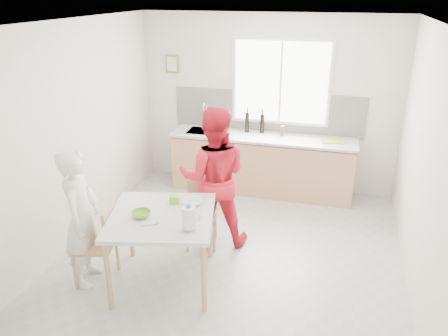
% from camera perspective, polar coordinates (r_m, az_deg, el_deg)
% --- Properties ---
extents(ground, '(4.50, 4.50, 0.00)m').
position_cam_1_polar(ground, '(5.40, 0.88, -11.52)').
color(ground, '#B7B7B2').
rests_on(ground, ground).
extents(room_shell, '(4.50, 4.50, 4.50)m').
position_cam_1_polar(room_shell, '(4.68, 1.00, 5.41)').
color(room_shell, silver).
rests_on(room_shell, ground).
extents(window, '(1.50, 0.06, 1.30)m').
position_cam_1_polar(window, '(6.76, 7.45, 11.04)').
color(window, white).
rests_on(window, room_shell).
extents(backsplash, '(3.00, 0.02, 0.65)m').
position_cam_1_polar(backsplash, '(6.91, 5.62, 7.32)').
color(backsplash, white).
rests_on(backsplash, room_shell).
extents(picture_frame, '(0.22, 0.03, 0.28)m').
position_cam_1_polar(picture_frame, '(7.17, -6.80, 13.36)').
color(picture_frame, '#5C8C3F').
rests_on(picture_frame, room_shell).
extents(kitchen_counter, '(2.84, 0.64, 1.37)m').
position_cam_1_polar(kitchen_counter, '(6.89, 4.91, 0.23)').
color(kitchen_counter, tan).
rests_on(kitchen_counter, ground).
extents(dining_table, '(1.29, 1.29, 0.83)m').
position_cam_1_polar(dining_table, '(4.66, -8.12, -6.99)').
color(dining_table, silver).
rests_on(dining_table, ground).
extents(chair_left, '(0.51, 0.51, 0.91)m').
position_cam_1_polar(chair_left, '(4.94, -15.87, -9.08)').
color(chair_left, tan).
rests_on(chair_left, ground).
extents(chair_far, '(0.46, 0.46, 0.83)m').
position_cam_1_polar(chair_far, '(5.46, -2.92, -5.53)').
color(chair_far, tan).
rests_on(chair_far, ground).
extents(person_white, '(0.49, 0.63, 1.54)m').
position_cam_1_polar(person_white, '(4.87, -18.09, -6.27)').
color(person_white, white).
rests_on(person_white, ground).
extents(person_red, '(0.99, 0.85, 1.76)m').
position_cam_1_polar(person_red, '(5.31, -1.33, -1.25)').
color(person_red, red).
rests_on(person_red, ground).
extents(bowl_green, '(0.24, 0.24, 0.06)m').
position_cam_1_polar(bowl_green, '(4.60, -10.77, -5.95)').
color(bowl_green, '#7CBB2B').
rests_on(bowl_green, dining_table).
extents(bowl_white, '(0.26, 0.26, 0.05)m').
position_cam_1_polar(bowl_white, '(4.79, -4.15, -4.47)').
color(bowl_white, white).
rests_on(bowl_white, dining_table).
extents(milk_jug, '(0.19, 0.14, 0.24)m').
position_cam_1_polar(milk_jug, '(4.27, -4.60, -6.43)').
color(milk_jug, white).
rests_on(milk_jug, dining_table).
extents(green_box, '(0.12, 0.12, 0.09)m').
position_cam_1_polar(green_box, '(4.83, -6.49, -4.05)').
color(green_box, '#7DD030').
rests_on(green_box, dining_table).
extents(spoon, '(0.14, 0.10, 0.01)m').
position_cam_1_polar(spoon, '(4.44, -9.68, -7.28)').
color(spoon, '#A5A5AA').
rests_on(spoon, dining_table).
extents(cutting_board, '(0.38, 0.29, 0.01)m').
position_cam_1_polar(cutting_board, '(6.66, 14.02, 3.47)').
color(cutting_board, '#91B329').
rests_on(cutting_board, kitchen_counter).
extents(wine_bottle_a, '(0.07, 0.07, 0.32)m').
position_cam_1_polar(wine_bottle_a, '(6.85, 3.04, 6.00)').
color(wine_bottle_a, black).
rests_on(wine_bottle_a, kitchen_counter).
extents(wine_bottle_b, '(0.07, 0.07, 0.30)m').
position_cam_1_polar(wine_bottle_b, '(6.82, 5.01, 5.80)').
color(wine_bottle_b, black).
rests_on(wine_bottle_b, kitchen_counter).
extents(jar_amber, '(0.06, 0.06, 0.16)m').
position_cam_1_polar(jar_amber, '(6.73, 7.62, 4.83)').
color(jar_amber, brown).
rests_on(jar_amber, kitchen_counter).
extents(soap_bottle, '(0.12, 0.12, 0.21)m').
position_cam_1_polar(soap_bottle, '(6.91, -1.20, 5.72)').
color(soap_bottle, '#999999').
rests_on(soap_bottle, kitchen_counter).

